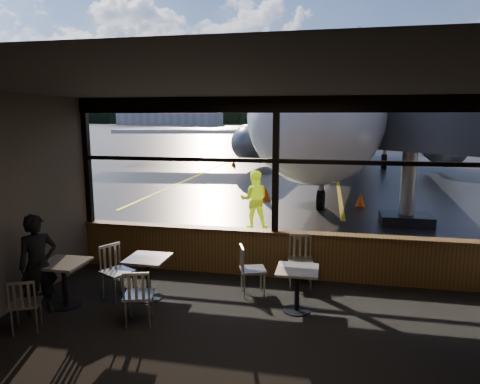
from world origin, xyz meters
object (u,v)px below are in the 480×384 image
(chair_near_n, at_px, (300,261))
(ground_crew, at_px, (254,199))
(cafe_table_near, at_px, (297,290))
(cafe_table_mid, at_px, (148,278))
(airliner, at_px, (347,73))
(passenger, at_px, (38,265))
(chair_left_s, at_px, (26,304))
(jet_bridge, at_px, (418,145))
(chair_near_w, at_px, (253,270))
(chair_mid_w, at_px, (118,272))
(cafe_table_left, at_px, (65,284))
(chair_mid_s, at_px, (139,296))
(cone_nose, at_px, (360,200))
(cone_extra, at_px, (266,193))
(cone_wing, at_px, (234,163))

(chair_near_n, bearing_deg, ground_crew, -75.64)
(cafe_table_near, distance_m, cafe_table_mid, 2.55)
(airliner, relative_size, cafe_table_mid, 50.21)
(passenger, bearing_deg, chair_left_s, -123.88)
(cafe_table_near, bearing_deg, cafe_table_mid, -179.63)
(airliner, height_order, jet_bridge, airliner)
(chair_near_w, xyz_separation_m, passenger, (-3.21, -1.39, 0.36))
(ground_crew, bearing_deg, chair_mid_w, 63.77)
(cafe_table_mid, height_order, cafe_table_left, cafe_table_left)
(chair_mid_w, xyz_separation_m, chair_left_s, (-0.78, -1.32, -0.06))
(chair_near_w, relative_size, chair_left_s, 1.09)
(chair_mid_s, bearing_deg, airliner, 64.68)
(chair_mid_w, distance_m, ground_crew, 5.51)
(ground_crew, relative_size, cone_nose, 3.50)
(chair_mid_s, xyz_separation_m, cone_nose, (3.94, 9.84, -0.21))
(cafe_table_near, relative_size, cone_extra, 1.28)
(chair_near_n, height_order, ground_crew, ground_crew)
(chair_left_s, distance_m, cone_wing, 22.07)
(chair_near_w, xyz_separation_m, ground_crew, (-0.78, 4.66, 0.37))
(passenger, bearing_deg, chair_mid_w, -12.48)
(cafe_table_near, height_order, chair_mid_s, chair_mid_s)
(cone_extra, bearing_deg, passenger, -102.05)
(cafe_table_near, xyz_separation_m, cafe_table_mid, (-2.55, -0.02, 0.01))
(chair_mid_w, distance_m, cone_nose, 10.21)
(airliner, bearing_deg, chair_left_s, -97.98)
(ground_crew, distance_m, cone_extra, 4.17)
(cafe_table_mid, xyz_separation_m, cafe_table_left, (-1.24, -0.56, 0.01))
(cone_extra, bearing_deg, cafe_table_near, -78.75)
(chair_near_n, bearing_deg, chair_mid_w, 14.91)
(cafe_table_mid, xyz_separation_m, passenger, (-1.47, -0.86, 0.44))
(cone_nose, bearing_deg, cone_extra, 174.07)
(cone_wing, xyz_separation_m, cone_extra, (3.73, -11.26, 0.06))
(jet_bridge, bearing_deg, passenger, -131.97)
(cafe_table_left, relative_size, chair_mid_w, 0.81)
(ground_crew, bearing_deg, passenger, 57.49)
(chair_near_n, xyz_separation_m, chair_mid_w, (-3.05, -1.21, -0.00))
(chair_near_n, relative_size, cone_wing, 2.11)
(cafe_table_near, relative_size, passenger, 0.45)
(cafe_table_mid, distance_m, chair_near_w, 1.82)
(cone_wing, bearing_deg, chair_near_w, -76.63)
(chair_left_s, bearing_deg, cafe_table_near, -5.73)
(airliner, bearing_deg, cafe_table_left, -98.32)
(airliner, distance_m, cafe_table_near, 21.47)
(chair_mid_w, bearing_deg, chair_mid_s, 72.46)
(chair_near_w, xyz_separation_m, chair_mid_s, (-1.51, -1.41, -0.01))
(cafe_table_left, height_order, cone_nose, cafe_table_left)
(cafe_table_mid, height_order, chair_left_s, chair_left_s)
(cone_wing, bearing_deg, chair_mid_s, -81.38)
(jet_bridge, distance_m, chair_mid_s, 9.72)
(cone_wing, height_order, cone_extra, cone_extra)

